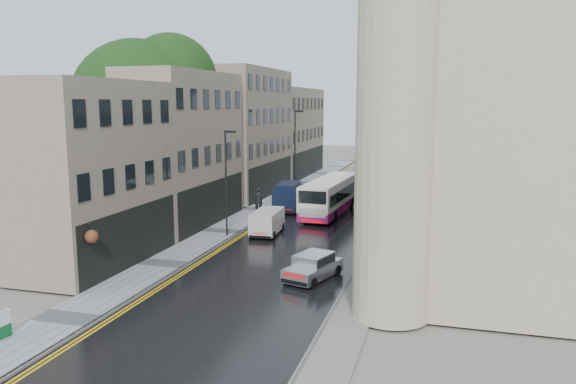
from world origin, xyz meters
The scene contains 18 objects.
ground centered at (0.00, 0.00, 0.00)m, with size 200.00×200.00×0.00m, color slate.
road centered at (0.00, 27.50, 0.01)m, with size 9.00×85.00×0.02m, color black.
left_sidewalk centered at (-5.85, 27.50, 0.06)m, with size 2.70×85.00×0.12m, color gray.
right_sidewalk centered at (5.40, 27.50, 0.06)m, with size 1.80×85.00×0.12m, color slate.
old_shop_row centered at (-9.45, 30.00, 6.00)m, with size 4.50×56.00×12.00m, color gray, non-canonical shape.
modern_block centered at (10.30, 26.00, 7.00)m, with size 8.00×40.00×14.00m, color tan, non-canonical shape.
church_spire centered at (0.50, 82.00, 20.00)m, with size 6.40×6.40×40.00m, color #766A5D, non-canonical shape.
tree_near centered at (-12.50, 20.00, 6.95)m, with size 10.56×10.56×13.89m, color black, non-canonical shape.
tree_far centered at (-12.20, 33.00, 6.23)m, with size 9.24×9.24×12.46m, color black, non-canonical shape.
cream_bus centered at (-1.19, 24.88, 1.44)m, with size 2.36×10.40×2.84m, color white, non-canonical shape.
white_lorry centered at (1.68, 34.71, 2.14)m, with size 2.42×8.07×4.23m, color white, non-canonical shape.
silver_hatchback centered at (1.60, 9.72, 0.70)m, with size 1.58×3.61×1.35m, color #AEADB2, non-canonical shape.
white_van centered at (-3.28, 18.06, 0.87)m, with size 1.61×3.75×1.70m, color silver, non-canonical shape.
navy_van centered at (-4.30, 26.45, 1.23)m, with size 1.90×4.74×2.42m, color black, non-canonical shape.
pedestrian centered at (-5.62, 26.32, 1.13)m, with size 0.73×0.48×2.01m, color black.
lamp_post_near centered at (-4.99, 17.98, 3.60)m, with size 0.78×0.17×6.97m, color black, non-canonical shape.
lamp_post_far centered at (-5.14, 35.87, 4.14)m, with size 0.90×0.20×8.03m, color black, non-canonical shape.
estate_sign centered at (-6.81, 0.22, 0.66)m, with size 0.08×0.65×1.09m, color white, non-canonical shape.
Camera 1 is at (9.01, -16.13, 8.91)m, focal length 35.00 mm.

